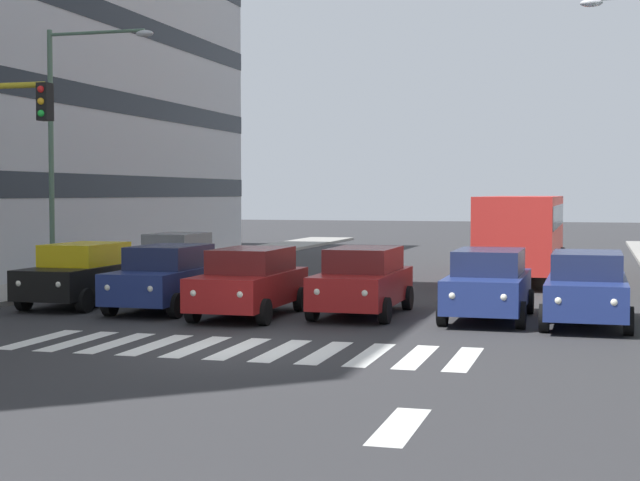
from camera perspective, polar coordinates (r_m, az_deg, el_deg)
The scene contains 12 objects.
ground_plane at distance 19.58m, azimuth -4.80°, elevation -6.35°, with size 180.00×180.00×0.00m, color #2D2D30.
crosswalk_markings at distance 19.58m, azimuth -4.80°, elevation -6.34°, with size 9.45×2.80×0.01m.
lane_arrow_0 at distance 13.20m, azimuth 4.71°, elevation -10.82°, with size 0.50×2.20×0.01m, color silver.
car_0 at distance 23.73m, azimuth 15.40°, elevation -2.69°, with size 2.02×4.44×1.72m.
car_1 at distance 24.23m, azimuth 9.86°, elevation -2.52°, with size 2.02×4.44×1.72m.
car_2 at distance 24.77m, azimuth 2.52°, elevation -2.36°, with size 2.02×4.44×1.72m.
car_3 at distance 24.52m, azimuth -4.15°, elevation -2.42°, with size 2.02×4.44×1.72m.
car_4 at distance 26.07m, azimuth -8.94°, elevation -2.14°, with size 2.02×4.44×1.72m.
car_5 at distance 27.67m, azimuth -13.77°, elevation -1.90°, with size 2.02×4.44×1.72m.
car_row2_0 at distance 34.00m, azimuth -8.46°, elevation -0.99°, with size 2.02×4.44×1.72m.
bus_behind_traffic at distance 35.93m, azimuth 11.83°, elevation 0.74°, with size 2.78×10.50×3.00m.
street_lamp_right at distance 30.84m, azimuth -14.63°, elevation 6.26°, with size 3.55×0.28×7.96m.
Camera 1 is at (-6.82, 18.09, 3.11)m, focal length 54.48 mm.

